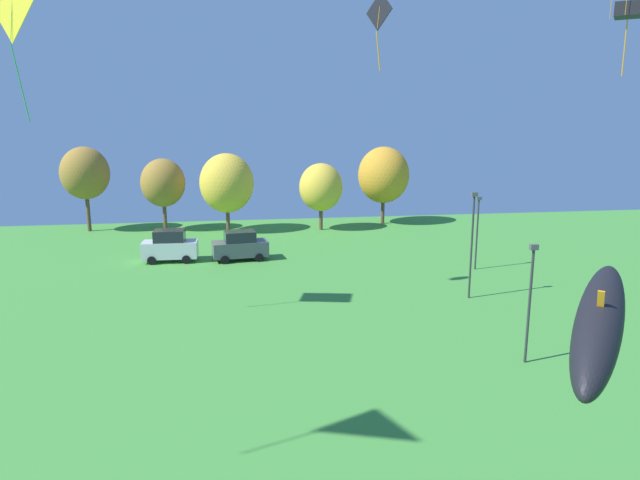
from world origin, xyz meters
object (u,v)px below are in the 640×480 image
Objects in this scene: kite_flying_2 at (13,8)px; parked_car_leftmost at (170,246)px; parked_car_second_from_left at (240,246)px; light_post_0 at (477,228)px; light_post_2 at (472,239)px; treeline_tree_2 at (227,183)px; kite_flying_6 at (379,15)px; kite_flying_3 at (598,327)px; light_post_1 at (530,296)px; treeline_tree_4 at (384,175)px; treeline_tree_3 at (321,187)px; treeline_tree_0 at (85,173)px; treeline_tree_1 at (163,183)px.

parked_car_leftmost is (4.72, 14.27, -14.25)m from kite_flying_2.
light_post_0 reaches higher than parked_car_second_from_left.
treeline_tree_2 is (-14.40, 23.23, 1.06)m from light_post_2.
treeline_tree_2 is at bearing 70.86° from parked_car_leftmost.
light_post_2 is at bearing 42.58° from kite_flying_6.
light_post_0 is at bearing 71.02° from kite_flying_3.
kite_flying_3 reaches higher than light_post_1.
light_post_2 is (23.42, 2.22, -11.83)m from kite_flying_2.
treeline_tree_4 reaches higher than parked_car_leftmost.
kite_flying_3 is 43.18m from treeline_tree_3.
kite_flying_2 is at bearing 162.37° from light_post_1.
parked_car_second_from_left is 0.83× the size of light_post_0.
treeline_tree_2 is 0.95× the size of treeline_tree_4.
parked_car_second_from_left is 20.44m from treeline_tree_4.
treeline_tree_4 is at bearing 74.23° from kite_flying_6.
treeline_tree_0 is 1.25× the size of treeline_tree_3.
kite_flying_2 is at bearing 134.10° from kite_flying_3.
kite_flying_6 is 25.91m from parked_car_leftmost.
treeline_tree_0 reaches higher than light_post_0.
kite_flying_2 is 0.87× the size of treeline_tree_4.
parked_car_second_from_left is at bearing 54.38° from kite_flying_2.
light_post_1 is at bearing -68.06° from treeline_tree_2.
kite_flying_3 is 0.61× the size of treeline_tree_1.
kite_flying_3 reaches higher than parked_car_leftmost.
light_post_1 is at bearing -52.94° from treeline_tree_0.
kite_flying_2 is 1.27× the size of light_post_1.
light_post_2 is at bearing -76.60° from treeline_tree_3.
treeline_tree_2 is at bearing 121.80° from light_post_2.
kite_flying_6 reaches higher than treeline_tree_2.
kite_flying_3 is 28.24m from light_post_0.
treeline_tree_1 is 21.80m from treeline_tree_4.
light_post_2 is at bearing -58.20° from treeline_tree_2.
treeline_tree_4 is (-1.81, 18.89, 1.99)m from light_post_0.
light_post_1 is 9.35m from light_post_2.
treeline_tree_2 is (-8.45, 43.47, -1.36)m from kite_flying_3.
light_post_1 is (4.63, 11.00, -2.96)m from kite_flying_3.
kite_flying_2 is at bearing -174.59° from light_post_2.
treeline_tree_4 is (21.80, 0.42, 0.39)m from treeline_tree_1.
kite_flying_2 is at bearing -132.54° from parked_car_second_from_left.
treeline_tree_3 reaches higher than parked_car_leftmost.
treeline_tree_3 is at bearing 41.20° from parked_car_leftmost.
kite_flying_6 is 0.59× the size of light_post_0.
parked_car_second_from_left is at bearing -62.00° from treeline_tree_1.
treeline_tree_2 is at bearing 70.49° from kite_flying_2.
treeline_tree_0 reaches higher than treeline_tree_4.
light_post_0 is 0.67× the size of treeline_tree_4.
parked_car_leftmost is 13.30m from treeline_tree_1.
treeline_tree_3 reaches higher than light_post_2.
light_post_1 is at bearing -60.69° from treeline_tree_1.
kite_flying_6 is 13.49m from light_post_1.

